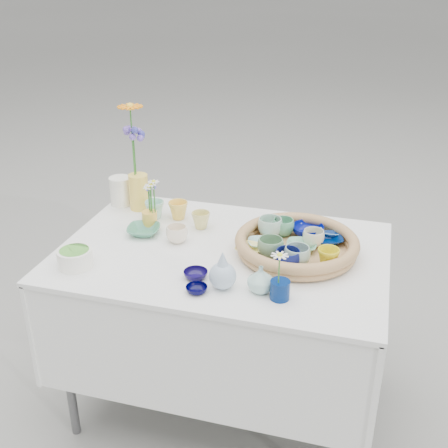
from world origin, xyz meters
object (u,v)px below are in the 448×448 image
(display_table, at_px, (223,401))
(wicker_tray, at_px, (297,245))
(tall_vase_yellow, at_px, (139,192))
(bud_vase_seafoam, at_px, (261,279))

(display_table, height_order, wicker_tray, wicker_tray)
(tall_vase_yellow, bearing_deg, display_table, -31.12)
(bud_vase_seafoam, bearing_deg, wicker_tray, 75.79)
(wicker_tray, distance_m, tall_vase_yellow, 0.79)
(display_table, xyz_separation_m, tall_vase_yellow, (-0.47, 0.29, 0.85))
(display_table, height_order, bud_vase_seafoam, bud_vase_seafoam)
(wicker_tray, bearing_deg, bud_vase_seafoam, -104.21)
(wicker_tray, xyz_separation_m, bud_vase_seafoam, (-0.08, -0.30, 0.01))
(wicker_tray, bearing_deg, tall_vase_yellow, 162.65)
(wicker_tray, height_order, tall_vase_yellow, tall_vase_yellow)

